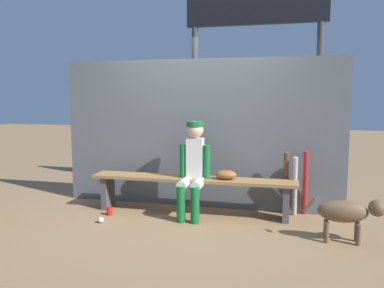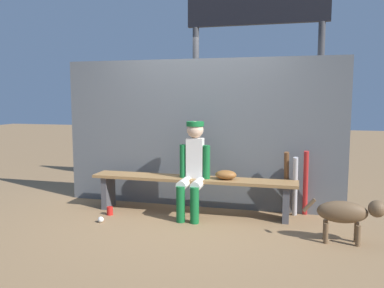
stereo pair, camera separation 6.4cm
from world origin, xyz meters
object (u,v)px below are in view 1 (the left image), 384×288
object	(u,v)px
player_seated	(193,165)
baseball_glove	(226,175)
cup_on_bench	(203,174)
dog	(348,212)
bat_wood_dark	(286,183)
bat_aluminum_silver	(295,186)
dugout_bench	(192,185)
cup_on_ground	(110,211)
scoreboard	(260,25)
bat_aluminum_red	(305,183)
baseball	(101,220)

from	to	relation	value
player_seated	baseball_glove	distance (m)	0.45
baseball_glove	cup_on_bench	xyz separation A→B (m)	(-0.31, 0.02, -0.01)
dog	cup_on_bench	bearing A→B (deg)	159.81
bat_wood_dark	bat_aluminum_silver	xyz separation A→B (m)	(0.11, -0.05, -0.03)
bat_aluminum_silver	dugout_bench	bearing A→B (deg)	-170.79
cup_on_ground	scoreboard	bearing A→B (deg)	40.08
dog	baseball_glove	bearing A→B (deg)	156.45
bat_aluminum_silver	cup_on_ground	world-z (taller)	bat_aluminum_silver
baseball_glove	player_seated	bearing A→B (deg)	-164.73
dugout_bench	bat_aluminum_red	size ratio (longest dim) A/B	3.14
player_seated	cup_on_bench	xyz separation A→B (m)	(0.11, 0.13, -0.13)
baseball	scoreboard	distance (m)	3.65
bat_aluminum_silver	scoreboard	distance (m)	2.51
player_seated	bat_aluminum_silver	xyz separation A→B (m)	(1.29, 0.33, -0.28)
bat_aluminum_red	baseball	world-z (taller)	bat_aluminum_red
baseball_glove	baseball	bearing A→B (deg)	-156.03
player_seated	baseball	distance (m)	1.35
dugout_bench	cup_on_ground	bearing A→B (deg)	-162.41
bat_aluminum_red	player_seated	bearing A→B (deg)	-164.35
dog	cup_on_ground	bearing A→B (deg)	174.35
baseball	bat_aluminum_red	bearing A→B (deg)	20.75
bat_aluminum_silver	cup_on_bench	bearing A→B (deg)	-170.43
cup_on_ground	dog	bearing A→B (deg)	-5.65
baseball_glove	baseball	distance (m)	1.69
cup_on_ground	cup_on_bench	xyz separation A→B (m)	(1.19, 0.35, 0.50)
cup_on_ground	baseball	bearing A→B (deg)	-83.87
baseball	dog	xyz separation A→B (m)	(2.89, 0.03, 0.30)
baseball_glove	bat_wood_dark	world-z (taller)	bat_wood_dark
dugout_bench	bat_aluminum_red	world-z (taller)	bat_aluminum_red
cup_on_bench	scoreboard	size ratio (longest dim) A/B	0.03
baseball	cup_on_bench	distance (m)	1.43
bat_wood_dark	scoreboard	world-z (taller)	scoreboard
baseball	cup_on_ground	distance (m)	0.32
player_seated	cup_on_bench	distance (m)	0.21
bat_aluminum_red	cup_on_bench	distance (m)	1.35
player_seated	baseball_glove	bearing A→B (deg)	15.27
bat_wood_dark	scoreboard	xyz separation A→B (m)	(-0.46, 0.92, 2.21)
baseball_glove	bat_wood_dark	distance (m)	0.82
baseball_glove	dog	xyz separation A→B (m)	(1.42, -0.62, -0.22)
bat_wood_dark	cup_on_bench	bearing A→B (deg)	-166.66
bat_aluminum_silver	baseball	distance (m)	2.52
bat_wood_dark	cup_on_bench	size ratio (longest dim) A/B	7.86
cup_on_ground	dugout_bench	bearing A→B (deg)	17.59
baseball_glove	bat_wood_dark	bearing A→B (deg)	19.46
scoreboard	dog	distance (m)	3.13
cup_on_bench	player_seated	bearing A→B (deg)	-129.27
dugout_bench	baseball_glove	xyz separation A→B (m)	(0.45, 0.00, 0.17)
dugout_bench	baseball	bearing A→B (deg)	-147.19
baseball_glove	bat_aluminum_red	distance (m)	1.06
player_seated	scoreboard	xyz separation A→B (m)	(0.72, 1.30, 1.96)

